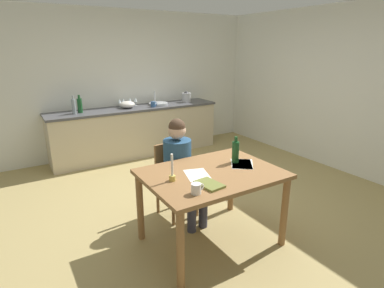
# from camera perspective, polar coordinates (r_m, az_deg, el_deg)

# --- Properties ---
(ground_plane) EXTENTS (5.20, 5.20, 0.04)m
(ground_plane) POSITION_cam_1_polar(r_m,az_deg,el_deg) (4.18, 1.88, -10.68)
(ground_plane) COLOR tan
(wall_back) EXTENTS (5.20, 0.12, 2.60)m
(wall_back) POSITION_cam_1_polar(r_m,az_deg,el_deg) (6.07, -11.82, 10.91)
(wall_back) COLOR silver
(wall_back) RESTS_ON ground
(wall_right) EXTENTS (0.12, 5.20, 2.60)m
(wall_right) POSITION_cam_1_polar(r_m,az_deg,el_deg) (5.60, 25.19, 9.14)
(wall_right) COLOR silver
(wall_right) RESTS_ON ground
(kitchen_counter) EXTENTS (3.12, 0.64, 0.90)m
(kitchen_counter) POSITION_cam_1_polar(r_m,az_deg,el_deg) (5.89, -10.11, 2.40)
(kitchen_counter) COLOR beige
(kitchen_counter) RESTS_ON ground
(dining_table) EXTENTS (1.31, 0.97, 0.78)m
(dining_table) POSITION_cam_1_polar(r_m,az_deg,el_deg) (3.08, 3.64, -6.99)
(dining_table) COLOR olive
(dining_table) RESTS_ON ground
(chair_at_table) EXTENTS (0.44, 0.44, 0.86)m
(chair_at_table) POSITION_cam_1_polar(r_m,az_deg,el_deg) (3.71, -3.34, -5.88)
(chair_at_table) COLOR olive
(chair_at_table) RESTS_ON ground
(person_seated) EXTENTS (0.36, 0.61, 1.19)m
(person_seated) POSITION_cam_1_polar(r_m,az_deg,el_deg) (3.52, -2.08, -3.72)
(person_seated) COLOR navy
(person_seated) RESTS_ON ground
(coffee_mug) EXTENTS (0.12, 0.09, 0.09)m
(coffee_mug) POSITION_cam_1_polar(r_m,az_deg,el_deg) (2.59, 0.82, -8.20)
(coffee_mug) COLOR white
(coffee_mug) RESTS_ON dining_table
(candlestick) EXTENTS (0.06, 0.06, 0.26)m
(candlestick) POSITION_cam_1_polar(r_m,az_deg,el_deg) (2.82, -3.67, -5.43)
(candlestick) COLOR gold
(candlestick) RESTS_ON dining_table
(book_magazine) EXTENTS (0.20, 0.27, 0.02)m
(book_magazine) POSITION_cam_1_polar(r_m,az_deg,el_deg) (2.75, 3.20, -7.42)
(book_magazine) COLOR olive
(book_magazine) RESTS_ON dining_table
(paper_letter) EXTENTS (0.35, 0.36, 0.00)m
(paper_letter) POSITION_cam_1_polar(r_m,az_deg,el_deg) (3.28, 9.26, -3.62)
(paper_letter) COLOR white
(paper_letter) RESTS_ON dining_table
(paper_bill) EXTENTS (0.34, 0.36, 0.00)m
(paper_bill) POSITION_cam_1_polar(r_m,az_deg,el_deg) (3.27, 9.08, -3.64)
(paper_bill) COLOR white
(paper_bill) RESTS_ON dining_table
(paper_envelope) EXTENTS (0.29, 0.34, 0.00)m
(paper_envelope) POSITION_cam_1_polar(r_m,az_deg,el_deg) (2.97, 0.98, -5.68)
(paper_envelope) COLOR white
(paper_envelope) RESTS_ON dining_table
(wine_bottle_on_table) EXTENTS (0.07, 0.07, 0.28)m
(wine_bottle_on_table) POSITION_cam_1_polar(r_m,az_deg,el_deg) (3.27, 8.00, -1.40)
(wine_bottle_on_table) COLOR #194C23
(wine_bottle_on_table) RESTS_ON dining_table
(sink_unit) EXTENTS (0.36, 0.36, 0.24)m
(sink_unit) POSITION_cam_1_polar(r_m,az_deg,el_deg) (5.97, -6.21, 7.41)
(sink_unit) COLOR #B2B7BC
(sink_unit) RESTS_ON kitchen_counter
(bottle_oil) EXTENTS (0.06, 0.06, 0.30)m
(bottle_oil) POSITION_cam_1_polar(r_m,az_deg,el_deg) (5.43, -20.93, 6.52)
(bottle_oil) COLOR #8C999E
(bottle_oil) RESTS_ON kitchen_counter
(bottle_vinegar) EXTENTS (0.08, 0.08, 0.30)m
(bottle_vinegar) POSITION_cam_1_polar(r_m,az_deg,el_deg) (5.51, -19.96, 6.73)
(bottle_vinegar) COLOR #194C23
(bottle_vinegar) RESTS_ON kitchen_counter
(mixing_bowl) EXTENTS (0.27, 0.27, 0.12)m
(mixing_bowl) POSITION_cam_1_polar(r_m,az_deg,el_deg) (5.73, -11.84, 7.12)
(mixing_bowl) COLOR white
(mixing_bowl) RESTS_ON kitchen_counter
(stovetop_kettle) EXTENTS (0.18, 0.18, 0.22)m
(stovetop_kettle) POSITION_cam_1_polar(r_m,az_deg,el_deg) (6.24, -1.04, 8.64)
(stovetop_kettle) COLOR #B7BABF
(stovetop_kettle) RESTS_ON kitchen_counter
(wine_glass_near_sink) EXTENTS (0.07, 0.07, 0.15)m
(wine_glass_near_sink) POSITION_cam_1_polar(r_m,az_deg,el_deg) (5.93, -10.38, 8.00)
(wine_glass_near_sink) COLOR silver
(wine_glass_near_sink) RESTS_ON kitchen_counter
(wine_glass_by_kettle) EXTENTS (0.07, 0.07, 0.15)m
(wine_glass_by_kettle) POSITION_cam_1_polar(r_m,az_deg,el_deg) (5.89, -11.36, 7.89)
(wine_glass_by_kettle) COLOR silver
(wine_glass_by_kettle) RESTS_ON kitchen_counter
(wine_glass_back_left) EXTENTS (0.07, 0.07, 0.15)m
(wine_glass_back_left) POSITION_cam_1_polar(r_m,az_deg,el_deg) (5.85, -12.56, 7.75)
(wine_glass_back_left) COLOR silver
(wine_glass_back_left) RESTS_ON kitchen_counter
(wine_glass_back_right) EXTENTS (0.07, 0.07, 0.15)m
(wine_glass_back_right) POSITION_cam_1_polar(r_m,az_deg,el_deg) (5.83, -13.21, 7.67)
(wine_glass_back_right) COLOR silver
(wine_glass_back_right) RESTS_ON kitchen_counter
(teacup_on_counter) EXTENTS (0.12, 0.09, 0.10)m
(teacup_on_counter) POSITION_cam_1_polar(r_m,az_deg,el_deg) (5.75, -7.14, 7.27)
(teacup_on_counter) COLOR #33598C
(teacup_on_counter) RESTS_ON kitchen_counter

